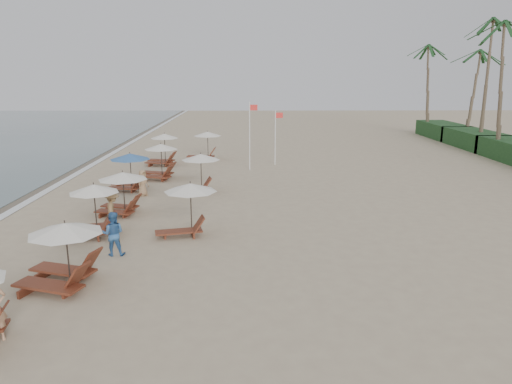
{
  "coord_description": "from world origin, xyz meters",
  "views": [
    {
      "loc": [
        0.61,
        -15.03,
        6.57
      ],
      "look_at": [
        1.0,
        6.69,
        1.3
      ],
      "focal_mm": 33.59,
      "sensor_mm": 36.0,
      "label": 1
    }
  ],
  "objects_px": {
    "beachgoer_mid_b": "(113,211)",
    "inland_station_1": "(197,170)",
    "lounger_station_3": "(120,191)",
    "flag_pole_near": "(250,133)",
    "inland_station_0": "(185,204)",
    "inland_station_2": "(204,144)",
    "lounger_station_5": "(157,164)",
    "lounger_station_4": "(127,171)",
    "beachgoer_far_b": "(143,183)",
    "lounger_station_2": "(90,211)",
    "beachgoer_mid_a": "(113,234)",
    "lounger_station_1": "(59,257)",
    "lounger_station_6": "(162,151)"
  },
  "relations": [
    {
      "from": "lounger_station_4",
      "to": "beachgoer_far_b",
      "type": "bearing_deg",
      "value": -50.42
    },
    {
      "from": "inland_station_0",
      "to": "inland_station_1",
      "type": "relative_size",
      "value": 0.98
    },
    {
      "from": "lounger_station_2",
      "to": "lounger_station_4",
      "type": "distance_m",
      "value": 8.37
    },
    {
      "from": "inland_station_0",
      "to": "inland_station_2",
      "type": "xyz_separation_m",
      "value": [
        -0.89,
        19.09,
        -0.11
      ]
    },
    {
      "from": "inland_station_1",
      "to": "beachgoer_mid_a",
      "type": "xyz_separation_m",
      "value": [
        -2.11,
        -9.98,
        -0.49
      ]
    },
    {
      "from": "inland_station_0",
      "to": "flag_pole_near",
      "type": "height_order",
      "value": "flag_pole_near"
    },
    {
      "from": "inland_station_1",
      "to": "beachgoer_mid_b",
      "type": "bearing_deg",
      "value": -113.34
    },
    {
      "from": "lounger_station_2",
      "to": "lounger_station_4",
      "type": "bearing_deg",
      "value": 93.15
    },
    {
      "from": "lounger_station_3",
      "to": "flag_pole_near",
      "type": "bearing_deg",
      "value": 60.1
    },
    {
      "from": "lounger_station_3",
      "to": "lounger_station_2",
      "type": "bearing_deg",
      "value": -96.58
    },
    {
      "from": "beachgoer_mid_b",
      "to": "lounger_station_1",
      "type": "bearing_deg",
      "value": 162.75
    },
    {
      "from": "lounger_station_6",
      "to": "inland_station_2",
      "type": "relative_size",
      "value": 0.9
    },
    {
      "from": "lounger_station_3",
      "to": "inland_station_2",
      "type": "xyz_separation_m",
      "value": [
        2.72,
        15.74,
        0.14
      ]
    },
    {
      "from": "lounger_station_3",
      "to": "lounger_station_5",
      "type": "bearing_deg",
      "value": 87.82
    },
    {
      "from": "inland_station_0",
      "to": "beachgoer_mid_b",
      "type": "height_order",
      "value": "inland_station_0"
    },
    {
      "from": "lounger_station_3",
      "to": "beachgoer_far_b",
      "type": "distance_m",
      "value": 3.65
    },
    {
      "from": "lounger_station_5",
      "to": "inland_station_2",
      "type": "bearing_deg",
      "value": 72.26
    },
    {
      "from": "lounger_station_1",
      "to": "lounger_station_3",
      "type": "xyz_separation_m",
      "value": [
        -0.21,
        8.31,
        0.13
      ]
    },
    {
      "from": "inland_station_1",
      "to": "lounger_station_4",
      "type": "bearing_deg",
      "value": 171.0
    },
    {
      "from": "lounger_station_6",
      "to": "inland_station_2",
      "type": "distance_m",
      "value": 3.87
    },
    {
      "from": "lounger_station_3",
      "to": "flag_pole_near",
      "type": "height_order",
      "value": "flag_pole_near"
    },
    {
      "from": "lounger_station_1",
      "to": "beachgoer_mid_b",
      "type": "relative_size",
      "value": 1.64
    },
    {
      "from": "lounger_station_1",
      "to": "beachgoer_mid_b",
      "type": "distance_m",
      "value": 5.82
    },
    {
      "from": "lounger_station_1",
      "to": "inland_station_1",
      "type": "bearing_deg",
      "value": 76.32
    },
    {
      "from": "lounger_station_4",
      "to": "lounger_station_6",
      "type": "height_order",
      "value": "lounger_station_6"
    },
    {
      "from": "lounger_station_2",
      "to": "lounger_station_3",
      "type": "distance_m",
      "value": 3.34
    },
    {
      "from": "beachgoer_mid_a",
      "to": "beachgoer_far_b",
      "type": "xyz_separation_m",
      "value": [
        -0.84,
        9.21,
        -0.1
      ]
    },
    {
      "from": "lounger_station_2",
      "to": "lounger_station_1",
      "type": "bearing_deg",
      "value": -83.27
    },
    {
      "from": "inland_station_1",
      "to": "inland_station_2",
      "type": "relative_size",
      "value": 0.97
    },
    {
      "from": "lounger_station_6",
      "to": "beachgoer_far_b",
      "type": "relative_size",
      "value": 1.74
    },
    {
      "from": "beachgoer_mid_b",
      "to": "lounger_station_4",
      "type": "bearing_deg",
      "value": -7.22
    },
    {
      "from": "lounger_station_3",
      "to": "beachgoer_far_b",
      "type": "bearing_deg",
      "value": 84.68
    },
    {
      "from": "inland_station_0",
      "to": "inland_station_2",
      "type": "distance_m",
      "value": 19.11
    },
    {
      "from": "lounger_station_2",
      "to": "flag_pole_near",
      "type": "xyz_separation_m",
      "value": [
        6.79,
        14.46,
        1.6
      ]
    },
    {
      "from": "lounger_station_5",
      "to": "lounger_station_6",
      "type": "bearing_deg",
      "value": 96.63
    },
    {
      "from": "lounger_station_4",
      "to": "lounger_station_6",
      "type": "xyz_separation_m",
      "value": [
        0.56,
        8.27,
        -0.1
      ]
    },
    {
      "from": "inland_station_1",
      "to": "flag_pole_near",
      "type": "height_order",
      "value": "flag_pole_near"
    },
    {
      "from": "beachgoer_mid_b",
      "to": "inland_station_1",
      "type": "bearing_deg",
      "value": -39.38
    },
    {
      "from": "beachgoer_mid_a",
      "to": "lounger_station_5",
      "type": "bearing_deg",
      "value": -89.67
    },
    {
      "from": "inland_station_0",
      "to": "inland_station_1",
      "type": "distance_m",
      "value": 7.74
    },
    {
      "from": "beachgoer_mid_b",
      "to": "beachgoer_far_b",
      "type": "height_order",
      "value": "beachgoer_mid_b"
    },
    {
      "from": "lounger_station_1",
      "to": "inland_station_2",
      "type": "relative_size",
      "value": 0.99
    },
    {
      "from": "lounger_station_2",
      "to": "beachgoer_mid_a",
      "type": "relative_size",
      "value": 1.46
    },
    {
      "from": "flag_pole_near",
      "to": "inland_station_1",
      "type": "bearing_deg",
      "value": -114.73
    },
    {
      "from": "lounger_station_5",
      "to": "flag_pole_near",
      "type": "height_order",
      "value": "flag_pole_near"
    },
    {
      "from": "lounger_station_2",
      "to": "beachgoer_mid_b",
      "type": "xyz_separation_m",
      "value": [
        0.71,
        0.82,
        -0.21
      ]
    },
    {
      "from": "lounger_station_3",
      "to": "lounger_station_5",
      "type": "height_order",
      "value": "lounger_station_5"
    },
    {
      "from": "lounger_station_5",
      "to": "lounger_station_2",
      "type": "bearing_deg",
      "value": -93.45
    },
    {
      "from": "lounger_station_2",
      "to": "inland_station_0",
      "type": "relative_size",
      "value": 0.91
    },
    {
      "from": "beachgoer_mid_b",
      "to": "beachgoer_mid_a",
      "type": "bearing_deg",
      "value": 179.33
    }
  ]
}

